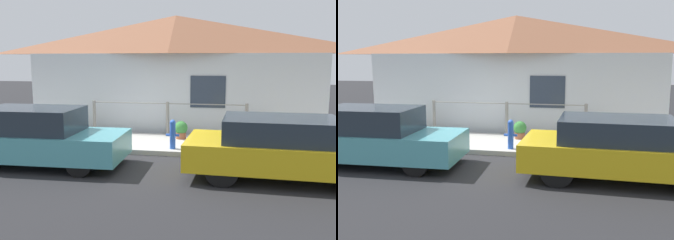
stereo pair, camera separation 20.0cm
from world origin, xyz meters
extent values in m
plane|color=#262628|center=(0.00, 0.00, 0.00)|extent=(60.00, 60.00, 0.00)
cube|color=#B2AFA8|center=(0.00, 1.13, 0.07)|extent=(24.00, 2.25, 0.13)
cube|color=silver|center=(0.00, 2.63, 1.33)|extent=(9.61, 0.12, 2.66)
cube|color=#2D3847|center=(1.20, 2.56, 1.46)|extent=(1.10, 0.04, 1.00)
pyramid|color=#A36647|center=(0.00, 3.67, 3.29)|extent=(10.01, 2.20, 1.27)
cylinder|color=gray|center=(-2.40, 2.10, 0.65)|extent=(0.10, 0.10, 1.04)
cylinder|color=gray|center=(0.00, 2.10, 0.65)|extent=(0.10, 0.10, 1.04)
cylinder|color=gray|center=(2.40, 2.10, 0.65)|extent=(0.10, 0.10, 1.04)
cylinder|color=gray|center=(0.00, 2.10, 1.12)|extent=(4.80, 0.03, 0.03)
cube|color=teal|center=(-2.41, -1.34, 0.51)|extent=(4.09, 1.75, 0.58)
cube|color=#232D38|center=(-2.57, -1.34, 1.08)|extent=(2.26, 1.50, 0.56)
cylinder|color=black|center=(-1.18, -0.60, 0.29)|extent=(0.58, 0.22, 0.57)
cylinder|color=black|center=(-1.13, -1.99, 0.29)|extent=(0.58, 0.22, 0.57)
cylinder|color=black|center=(-3.68, -0.68, 0.29)|extent=(0.58, 0.22, 0.57)
cube|color=gold|center=(3.17, -1.34, 0.53)|extent=(4.21, 1.90, 0.56)
cube|color=#232D38|center=(3.01, -1.33, 1.05)|extent=(2.34, 1.63, 0.48)
cylinder|color=black|center=(1.90, -0.53, 0.34)|extent=(0.68, 0.22, 0.67)
cylinder|color=black|center=(1.86, -2.07, 0.34)|extent=(0.68, 0.22, 0.67)
cylinder|color=blue|center=(0.47, 0.32, 0.46)|extent=(0.15, 0.15, 0.67)
sphere|color=blue|center=(0.47, 0.32, 0.83)|extent=(0.16, 0.16, 0.16)
cylinder|color=blue|center=(0.36, 0.32, 0.50)|extent=(0.13, 0.07, 0.07)
cylinder|color=blue|center=(0.58, 0.32, 0.50)|extent=(0.13, 0.07, 0.07)
cylinder|color=#9E5638|center=(0.50, 1.61, 0.22)|extent=(0.30, 0.30, 0.19)
sphere|color=#387F38|center=(0.50, 1.61, 0.46)|extent=(0.39, 0.39, 0.39)
cylinder|color=#9E5638|center=(-2.80, 1.74, 0.21)|extent=(0.28, 0.28, 0.15)
sphere|color=#235B28|center=(-2.80, 1.74, 0.43)|extent=(0.40, 0.40, 0.40)
camera|label=1|loc=(2.12, -9.17, 2.46)|focal=40.00mm
camera|label=2|loc=(2.32, -9.14, 2.46)|focal=40.00mm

